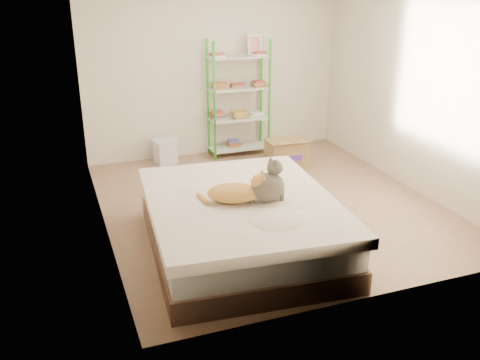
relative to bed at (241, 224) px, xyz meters
name	(u,v)px	position (x,y,z in m)	size (l,w,h in m)	color
room	(271,96)	(0.70, 0.95, 1.02)	(3.81, 4.21, 2.61)	#AC7758
bed	(241,224)	(0.00, 0.00, 0.00)	(1.92, 2.31, 0.55)	brown
orange_cat	(233,191)	(-0.10, -0.06, 0.39)	(0.58, 0.31, 0.23)	#D18A40
grey_cat	(268,181)	(0.22, -0.14, 0.48)	(0.30, 0.36, 0.40)	#6A6354
shelf_unit	(239,98)	(1.01, 2.83, 0.58)	(0.88, 0.36, 1.74)	green
cardboard_box	(286,153)	(1.46, 2.09, -0.09)	(0.55, 0.53, 0.42)	#AE8948
white_bin	(165,151)	(-0.13, 2.80, -0.10)	(0.36, 0.33, 0.35)	silver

